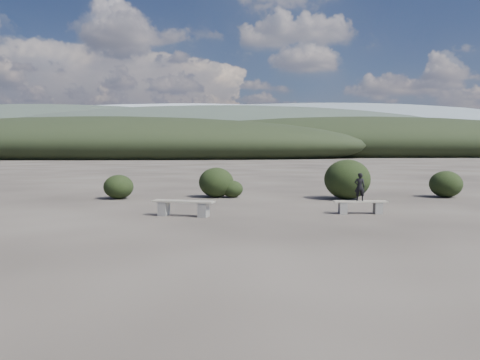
{
  "coord_description": "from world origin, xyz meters",
  "views": [
    {
      "loc": [
        -0.43,
        -9.88,
        1.99
      ],
      "look_at": [
        -0.01,
        3.5,
        1.1
      ],
      "focal_mm": 35.0,
      "sensor_mm": 36.0,
      "label": 1
    }
  ],
  "objects": [
    {
      "name": "ground",
      "position": [
        0.0,
        0.0,
        0.0
      ],
      "size": [
        1200.0,
        1200.0,
        0.0
      ],
      "primitive_type": "plane",
      "color": "#2D2723",
      "rests_on": "ground"
    },
    {
      "name": "bench_left",
      "position": [
        -1.68,
        3.9,
        0.28
      ],
      "size": [
        1.91,
        0.87,
        0.47
      ],
      "rotation": [
        0.0,
        0.0,
        -0.27
      ],
      "color": "slate",
      "rests_on": "ground"
    },
    {
      "name": "bench_right",
      "position": [
        3.71,
        4.24,
        0.24
      ],
      "size": [
        1.63,
        0.39,
        0.4
      ],
      "rotation": [
        0.0,
        0.0,
        -0.04
      ],
      "color": "slate",
      "rests_on": "ground"
    },
    {
      "name": "seated_person",
      "position": [
        3.68,
        4.24,
        0.83
      ],
      "size": [
        0.35,
        0.26,
        0.86
      ],
      "primitive_type": "imported",
      "rotation": [
        0.0,
        0.0,
        2.96
      ],
      "color": "black",
      "rests_on": "bench_right"
    },
    {
      "name": "shrub_a",
      "position": [
        -4.7,
        8.84,
        0.48
      ],
      "size": [
        1.18,
        1.18,
        0.96
      ],
      "primitive_type": "ellipsoid",
      "color": "black",
      "rests_on": "ground"
    },
    {
      "name": "shrub_b",
      "position": [
        -0.81,
        9.32,
        0.61
      ],
      "size": [
        1.43,
        1.43,
        1.23
      ],
      "primitive_type": "ellipsoid",
      "color": "black",
      "rests_on": "ground"
    },
    {
      "name": "shrub_c",
      "position": [
        -0.15,
        9.2,
        0.35
      ],
      "size": [
        0.88,
        0.88,
        0.7
      ],
      "primitive_type": "ellipsoid",
      "color": "black",
      "rests_on": "ground"
    },
    {
      "name": "shrub_d",
      "position": [
        4.39,
        8.42,
        0.79
      ],
      "size": [
        1.81,
        1.81,
        1.58
      ],
      "primitive_type": "ellipsoid",
      "color": "black",
      "rests_on": "ground"
    },
    {
      "name": "shrub_e",
      "position": [
        8.64,
        8.99,
        0.55
      ],
      "size": [
        1.31,
        1.31,
        1.09
      ],
      "primitive_type": "ellipsoid",
      "color": "black",
      "rests_on": "ground"
    },
    {
      "name": "mountain_ridges",
      "position": [
        -7.48,
        339.06,
        10.84
      ],
      "size": [
        500.0,
        400.0,
        56.0
      ],
      "color": "black",
      "rests_on": "ground"
    }
  ]
}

